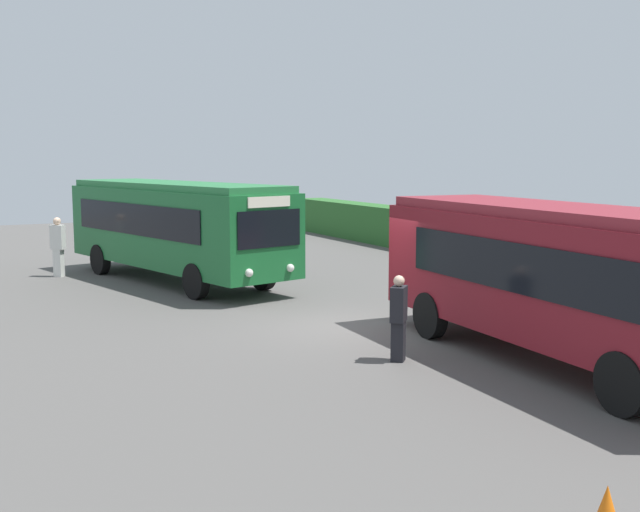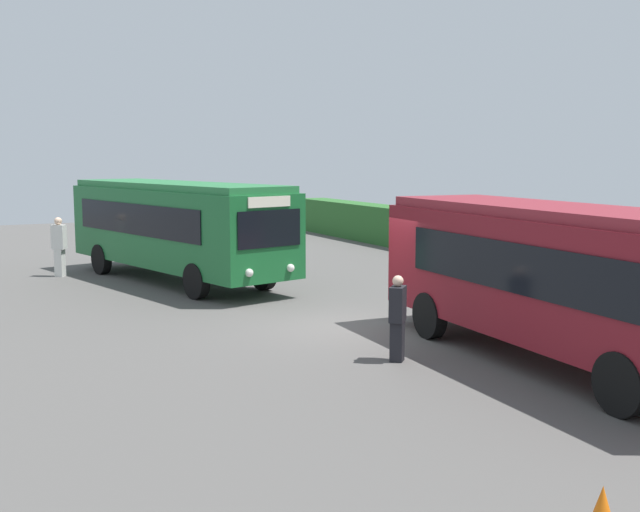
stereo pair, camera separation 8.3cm
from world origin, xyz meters
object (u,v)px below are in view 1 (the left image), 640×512
at_px(person_center, 399,316).
at_px(person_left, 58,245).
at_px(bus_green, 176,225).
at_px(bus_maroon, 560,273).

bearing_deg(person_center, person_left, 151.25).
xyz_separation_m(bus_green, person_center, (11.14, 1.11, -0.92)).
xyz_separation_m(bus_green, person_left, (-2.72, -3.14, -0.76)).
relative_size(bus_green, bus_maroon, 1.09).
relative_size(bus_green, person_center, 6.00).
relative_size(bus_green, person_left, 5.15).
distance_m(bus_green, bus_maroon, 13.17).
height_order(bus_green, person_left, bus_green).
relative_size(bus_maroon, person_left, 4.70).
distance_m(person_left, person_center, 14.50).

